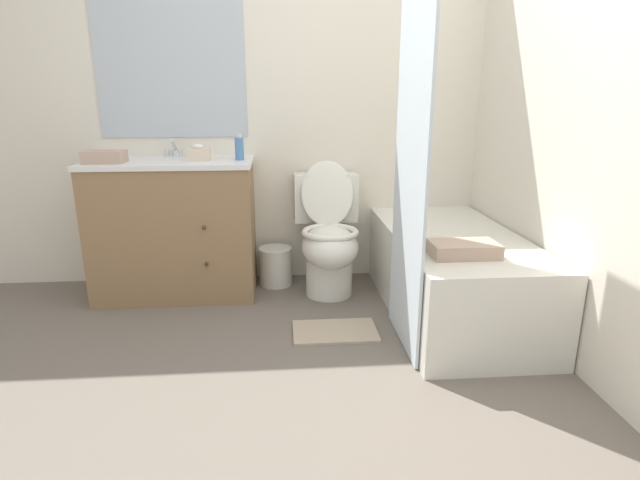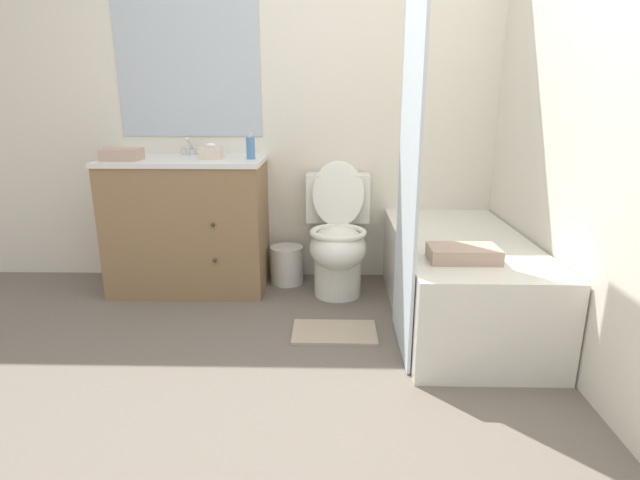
# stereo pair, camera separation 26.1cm
# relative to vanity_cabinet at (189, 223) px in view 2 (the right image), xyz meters

# --- Properties ---
(ground_plane) EXTENTS (14.00, 14.00, 0.00)m
(ground_plane) POSITION_rel_vanity_cabinet_xyz_m (0.76, -1.37, -0.44)
(ground_plane) COLOR #6B6056
(wall_back) EXTENTS (8.00, 0.06, 2.50)m
(wall_back) POSITION_rel_vanity_cabinet_xyz_m (0.76, 0.28, 0.81)
(wall_back) COLOR silver
(wall_back) RESTS_ON ground_plane
(wall_right) EXTENTS (0.05, 2.63, 2.50)m
(wall_right) POSITION_rel_vanity_cabinet_xyz_m (2.05, -0.56, 0.81)
(wall_right) COLOR silver
(wall_right) RESTS_ON ground_plane
(vanity_cabinet) EXTENTS (1.01, 0.55, 0.87)m
(vanity_cabinet) POSITION_rel_vanity_cabinet_xyz_m (0.00, 0.00, 0.00)
(vanity_cabinet) COLOR olive
(vanity_cabinet) RESTS_ON ground_plane
(sink_faucet) EXTENTS (0.14, 0.12, 0.12)m
(sink_faucet) POSITION_rel_vanity_cabinet_xyz_m (-0.00, 0.18, 0.46)
(sink_faucet) COLOR silver
(sink_faucet) RESTS_ON vanity_cabinet
(toilet) EXTENTS (0.42, 0.63, 0.85)m
(toilet) POSITION_rel_vanity_cabinet_xyz_m (0.98, -0.07, -0.08)
(toilet) COLOR silver
(toilet) RESTS_ON ground_plane
(bathtub) EXTENTS (0.71, 1.44, 0.49)m
(bathtub) POSITION_rel_vanity_cabinet_xyz_m (1.66, -0.46, -0.20)
(bathtub) COLOR silver
(bathtub) RESTS_ON ground_plane
(shower_curtain) EXTENTS (0.01, 0.58, 2.02)m
(shower_curtain) POSITION_rel_vanity_cabinet_xyz_m (1.30, -0.80, 0.57)
(shower_curtain) COLOR silver
(shower_curtain) RESTS_ON ground_plane
(wastebasket) EXTENTS (0.22, 0.22, 0.26)m
(wastebasket) POSITION_rel_vanity_cabinet_xyz_m (0.63, 0.09, -0.31)
(wastebasket) COLOR silver
(wastebasket) RESTS_ON ground_plane
(tissue_box) EXTENTS (0.13, 0.11, 0.10)m
(tissue_box) POSITION_rel_vanity_cabinet_xyz_m (0.18, -0.04, 0.46)
(tissue_box) COLOR beige
(tissue_box) RESTS_ON vanity_cabinet
(soap_dispenser) EXTENTS (0.05, 0.05, 0.16)m
(soap_dispenser) POSITION_rel_vanity_cabinet_xyz_m (0.43, -0.02, 0.50)
(soap_dispenser) COLOR #4C7AB2
(soap_dispenser) RESTS_ON vanity_cabinet
(hand_towel_folded) EXTENTS (0.23, 0.16, 0.07)m
(hand_towel_folded) POSITION_rel_vanity_cabinet_xyz_m (-0.35, -0.10, 0.46)
(hand_towel_folded) COLOR tan
(hand_towel_folded) RESTS_ON vanity_cabinet
(bath_towel_folded) EXTENTS (0.33, 0.19, 0.07)m
(bath_towel_folded) POSITION_rel_vanity_cabinet_xyz_m (1.56, -0.87, 0.08)
(bath_towel_folded) COLOR tan
(bath_towel_folded) RESTS_ON bathtub
(bath_mat) EXTENTS (0.46, 0.29, 0.02)m
(bath_mat) POSITION_rel_vanity_cabinet_xyz_m (0.95, -0.68, -0.43)
(bath_mat) COLOR tan
(bath_mat) RESTS_ON ground_plane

